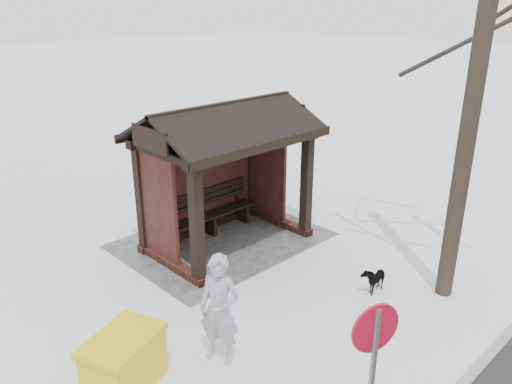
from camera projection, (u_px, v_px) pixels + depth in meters
ground at (228, 243)px, 10.88m from camera, size 120.00×120.00×0.00m
kerb at (479, 366)px, 7.19m from camera, size 120.00×0.15×0.06m
trampled_patch at (222, 240)px, 11.01m from camera, size 4.20×3.20×0.02m
bus_shelter at (221, 146)px, 10.21m from camera, size 3.60×2.40×3.09m
pedestrian at (220, 309)px, 7.07m from camera, size 0.62×0.73×1.69m
dog at (374, 278)px, 9.03m from camera, size 0.61×0.33×0.50m
grit_bin at (124, 362)px, 6.68m from camera, size 1.26×1.07×0.82m
road_sign at (373, 354)px, 5.06m from camera, size 0.53×0.22×2.18m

